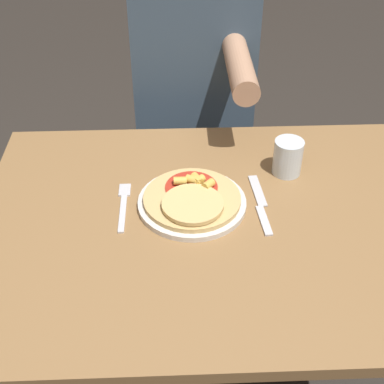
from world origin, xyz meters
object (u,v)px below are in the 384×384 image
object	(u,v)px
plate	(192,203)
drinking_glass	(288,157)
knife	(261,205)
pizza	(192,198)
fork	(124,204)
dining_table	(209,258)
person_diner	(194,91)

from	to	relation	value
plate	drinking_glass	xyz separation A→B (m)	(0.25, 0.12, 0.04)
plate	drinking_glass	world-z (taller)	drinking_glass
drinking_glass	knife	bearing A→B (deg)	-122.43
pizza	fork	size ratio (longest dim) A/B	1.31
dining_table	fork	bearing A→B (deg)	162.96
knife	drinking_glass	bearing A→B (deg)	57.57
knife	pizza	bearing A→B (deg)	178.36
plate	person_diner	size ratio (longest dim) A/B	0.20
dining_table	pizza	distance (m)	0.16
plate	person_diner	distance (m)	0.60
plate	drinking_glass	bearing A→B (deg)	26.72
dining_table	plate	size ratio (longest dim) A/B	4.20
knife	drinking_glass	xyz separation A→B (m)	(0.08, 0.13, 0.04)
plate	person_diner	world-z (taller)	person_diner
knife	person_diner	distance (m)	0.62
plate	pizza	size ratio (longest dim) A/B	1.12
dining_table	person_diner	size ratio (longest dim) A/B	0.85
knife	fork	bearing A→B (deg)	176.89
drinking_glass	plate	bearing A→B (deg)	-153.28
pizza	dining_table	bearing A→B (deg)	-51.11
person_diner	drinking_glass	bearing A→B (deg)	-65.74
knife	plate	bearing A→B (deg)	177.16
person_diner	plate	bearing A→B (deg)	-93.02
person_diner	fork	bearing A→B (deg)	-108.19
plate	fork	xyz separation A→B (m)	(-0.16, 0.01, -0.00)
dining_table	knife	size ratio (longest dim) A/B	4.84
drinking_glass	person_diner	distance (m)	0.52
fork	drinking_glass	xyz separation A→B (m)	(0.41, 0.11, 0.04)
dining_table	fork	xyz separation A→B (m)	(-0.20, 0.06, 0.13)
knife	drinking_glass	size ratio (longest dim) A/B	2.40
fork	knife	bearing A→B (deg)	-3.11
plate	pizza	distance (m)	0.02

